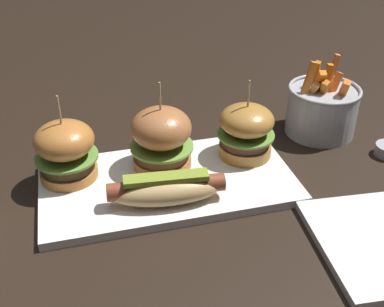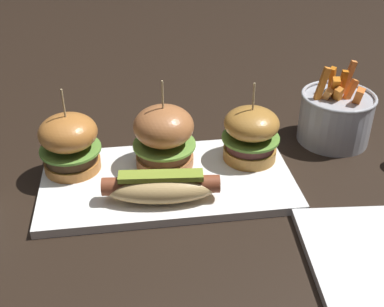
{
  "view_description": "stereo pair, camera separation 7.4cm",
  "coord_description": "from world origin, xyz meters",
  "px_view_note": "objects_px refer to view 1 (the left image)",
  "views": [
    {
      "loc": [
        -0.12,
        -0.61,
        0.45
      ],
      "look_at": [
        0.04,
        0.0,
        0.05
      ],
      "focal_mm": 45.39,
      "sensor_mm": 36.0,
      "label": 1
    },
    {
      "loc": [
        -0.05,
        -0.62,
        0.45
      ],
      "look_at": [
        0.04,
        0.0,
        0.05
      ],
      "focal_mm": 45.39,
      "sensor_mm": 36.0,
      "label": 2
    }
  ],
  "objects_px": {
    "hot_dog": "(166,189)",
    "fries_bucket": "(322,109)",
    "slider_left": "(66,150)",
    "slider_right": "(246,131)",
    "platter_main": "(168,182)",
    "slider_center": "(163,138)"
  },
  "relations": [
    {
      "from": "slider_left",
      "to": "slider_right",
      "type": "bearing_deg",
      "value": -1.76
    },
    {
      "from": "hot_dog",
      "to": "slider_center",
      "type": "height_order",
      "value": "slider_center"
    },
    {
      "from": "platter_main",
      "to": "slider_left",
      "type": "height_order",
      "value": "slider_left"
    },
    {
      "from": "platter_main",
      "to": "fries_bucket",
      "type": "bearing_deg",
      "value": 17.54
    },
    {
      "from": "slider_center",
      "to": "slider_left",
      "type": "bearing_deg",
      "value": 177.59
    },
    {
      "from": "slider_left",
      "to": "slider_center",
      "type": "xyz_separation_m",
      "value": [
        0.15,
        -0.01,
        0.0
      ]
    },
    {
      "from": "slider_left",
      "to": "slider_right",
      "type": "relative_size",
      "value": 1.03
    },
    {
      "from": "slider_center",
      "to": "slider_right",
      "type": "height_order",
      "value": "slider_center"
    },
    {
      "from": "slider_left",
      "to": "fries_bucket",
      "type": "bearing_deg",
      "value": 6.52
    },
    {
      "from": "hot_dog",
      "to": "slider_left",
      "type": "height_order",
      "value": "slider_left"
    },
    {
      "from": "slider_center",
      "to": "slider_right",
      "type": "relative_size",
      "value": 1.08
    },
    {
      "from": "fries_bucket",
      "to": "slider_center",
      "type": "bearing_deg",
      "value": -169.2
    },
    {
      "from": "hot_dog",
      "to": "platter_main",
      "type": "bearing_deg",
      "value": 76.22
    },
    {
      "from": "slider_left",
      "to": "slider_center",
      "type": "distance_m",
      "value": 0.15
    },
    {
      "from": "hot_dog",
      "to": "slider_center",
      "type": "distance_m",
      "value": 0.1
    },
    {
      "from": "slider_center",
      "to": "hot_dog",
      "type": "bearing_deg",
      "value": -99.97
    },
    {
      "from": "slider_left",
      "to": "slider_right",
      "type": "xyz_separation_m",
      "value": [
        0.29,
        -0.01,
        -0.0
      ]
    },
    {
      "from": "hot_dog",
      "to": "fries_bucket",
      "type": "xyz_separation_m",
      "value": [
        0.32,
        0.15,
        0.01
      ]
    },
    {
      "from": "slider_left",
      "to": "slider_center",
      "type": "height_order",
      "value": "slider_center"
    },
    {
      "from": "platter_main",
      "to": "slider_center",
      "type": "height_order",
      "value": "slider_center"
    },
    {
      "from": "slider_left",
      "to": "slider_right",
      "type": "height_order",
      "value": "slider_left"
    },
    {
      "from": "platter_main",
      "to": "slider_right",
      "type": "relative_size",
      "value": 2.91
    }
  ]
}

